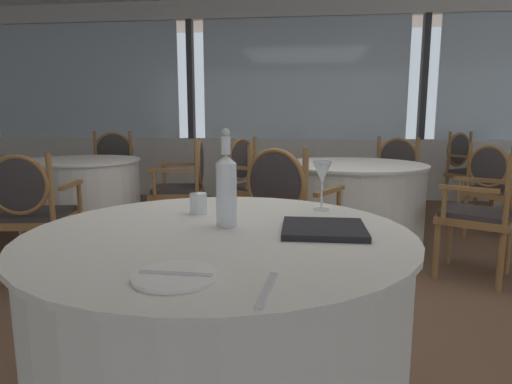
{
  "coord_description": "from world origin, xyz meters",
  "views": [
    {
      "loc": [
        0.03,
        -2.61,
        1.13
      ],
      "look_at": [
        -0.15,
        -1.01,
        0.85
      ],
      "focal_mm": 30.21,
      "sensor_mm": 36.0,
      "label": 1
    }
  ],
  "objects": [
    {
      "name": "dining_chair_1_3",
      "position": [
        1.31,
        0.48,
        0.53
      ],
      "size": [
        0.63,
        0.65,
        0.9
      ],
      "rotation": [
        0.0,
        0.0,
        8.91
      ],
      "color": "olive",
      "rests_on": "ground_plane"
    },
    {
      "name": "water_tumbler",
      "position": [
        -0.37,
        -1.02,
        0.81
      ],
      "size": [
        0.07,
        0.07,
        0.08
      ],
      "primitive_type": "cylinder",
      "color": "white",
      "rests_on": "foreground_table"
    },
    {
      "name": "dining_chair_0_1",
      "position": [
        -2.14,
        2.02,
        0.58
      ],
      "size": [
        0.59,
        0.53,
        0.99
      ],
      "rotation": [
        0.0,
        0.0,
        4.86
      ],
      "color": "olive",
      "rests_on": "ground_plane"
    },
    {
      "name": "wine_glass",
      "position": [
        0.1,
        -0.9,
        0.91
      ],
      "size": [
        0.08,
        0.08,
        0.2
      ],
      "color": "white",
      "rests_on": "foreground_table"
    },
    {
      "name": "background_table_0",
      "position": [
        -2.0,
        1.06,
        0.38
      ],
      "size": [
        1.07,
        1.07,
        0.77
      ],
      "color": "silver",
      "rests_on": "ground_plane"
    },
    {
      "name": "foreground_table",
      "position": [
        -0.24,
        -1.27,
        0.38
      ],
      "size": [
        1.25,
        1.25,
        0.77
      ],
      "color": "silver",
      "rests_on": "ground_plane"
    },
    {
      "name": "window_wall_far",
      "position": [
        -0.0,
        3.63,
        1.1
      ],
      "size": [
        10.33,
        0.14,
        2.76
      ],
      "color": "silver",
      "rests_on": "ground_plane"
    },
    {
      "name": "dining_chair_1_2",
      "position": [
        -0.08,
        0.09,
        0.56
      ],
      "size": [
        0.65,
        0.63,
        0.97
      ],
      "rotation": [
        0.0,
        0.0,
        7.34
      ],
      "color": "olive",
      "rests_on": "ground_plane"
    },
    {
      "name": "dining_chair_2_1",
      "position": [
        2.03,
        2.97,
        0.57
      ],
      "size": [
        0.66,
        0.64,
        0.97
      ],
      "rotation": [
        0.0,
        0.0,
        5.33
      ],
      "color": "olive",
      "rests_on": "ground_plane"
    },
    {
      "name": "dining_chair_0_3",
      "position": [
        -1.85,
        0.11,
        0.53
      ],
      "size": [
        0.59,
        0.53,
        0.91
      ],
      "rotation": [
        0.0,
        0.0,
        8.01
      ],
      "color": "olive",
      "rests_on": "ground_plane"
    },
    {
      "name": "dining_chair_1_0",
      "position": [
        0.93,
        1.88,
        0.56
      ],
      "size": [
        0.65,
        0.63,
        0.95
      ],
      "rotation": [
        0.0,
        0.0,
        4.2
      ],
      "color": "olive",
      "rests_on": "ground_plane"
    },
    {
      "name": "background_table_1",
      "position": [
        0.42,
        0.98,
        0.38
      ],
      "size": [
        1.2,
        1.2,
        0.77
      ],
      "color": "silver",
      "rests_on": "ground_plane"
    },
    {
      "name": "butter_knife",
      "position": [
        -0.26,
        -1.7,
        0.78
      ],
      "size": [
        0.17,
        0.02,
        0.0
      ],
      "primitive_type": "cube",
      "rotation": [
        0.0,
        0.0,
        -0.02
      ],
      "color": "silver",
      "rests_on": "foreground_table"
    },
    {
      "name": "ground_plane",
      "position": [
        0.0,
        0.0,
        0.0
      ],
      "size": [
        13.43,
        13.43,
        0.0
      ],
      "primitive_type": "plane",
      "color": "brown"
    },
    {
      "name": "side_plate",
      "position": [
        -0.26,
        -1.7,
        0.77
      ],
      "size": [
        0.2,
        0.2,
        0.01
      ],
      "primitive_type": "cylinder",
      "color": "white",
      "rests_on": "foreground_table"
    },
    {
      "name": "dining_chair_2_2",
      "position": [
        1.8,
        1.55,
        0.54
      ],
      "size": [
        0.64,
        0.66,
        0.91
      ],
      "rotation": [
        0.0,
        0.0,
        6.9
      ],
      "color": "olive",
      "rests_on": "ground_plane"
    },
    {
      "name": "dining_chair_0_0",
      "position": [
        -1.05,
        1.21,
        0.56
      ],
      "size": [
        0.53,
        0.59,
        0.95
      ],
      "rotation": [
        0.0,
        0.0,
        3.29
      ],
      "color": "olive",
      "rests_on": "ground_plane"
    },
    {
      "name": "menu_book",
      "position": [
        0.1,
        -1.24,
        0.78
      ],
      "size": [
        0.27,
        0.25,
        0.02
      ],
      "primitive_type": "cube",
      "rotation": [
        0.0,
        0.0,
        0.01
      ],
      "color": "black",
      "rests_on": "foreground_table"
    },
    {
      "name": "dining_chair_1_1",
      "position": [
        -0.47,
        1.49,
        0.56
      ],
      "size": [
        0.63,
        0.65,
        0.96
      ],
      "rotation": [
        0.0,
        0.0,
        5.77
      ],
      "color": "olive",
      "rests_on": "ground_plane"
    },
    {
      "name": "water_bottle",
      "position": [
        -0.23,
        -1.2,
        0.9
      ],
      "size": [
        0.07,
        0.07,
        0.33
      ],
      "color": "white",
      "rests_on": "foreground_table"
    },
    {
      "name": "dinner_fork",
      "position": [
        -0.04,
        -1.74,
        0.77
      ],
      "size": [
        0.03,
        0.19,
        0.0
      ],
      "primitive_type": "cube",
      "rotation": [
        0.0,
        0.0,
        1.49
      ],
      "color": "silver",
      "rests_on": "foreground_table"
    }
  ]
}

